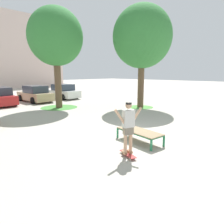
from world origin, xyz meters
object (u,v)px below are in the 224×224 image
(car_white, at_px, (63,92))
(skate_box, at_px, (139,132))
(tree_near_right, at_px, (142,37))
(skateboard, at_px, (128,154))
(tree_mid_back, at_px, (56,37))
(skater, at_px, (128,125))
(car_tan, at_px, (35,94))

(car_white, bearing_deg, skate_box, -111.02)
(tree_near_right, xyz_separation_m, car_white, (-1.25, 9.20, -4.58))
(skateboard, distance_m, tree_mid_back, 11.66)
(tree_mid_back, xyz_separation_m, car_white, (3.31, 4.71, -4.55))
(tree_mid_back, bearing_deg, skater, -109.33)
(car_tan, bearing_deg, tree_near_right, -64.02)
(tree_near_right, xyz_separation_m, tree_mid_back, (-4.56, 4.49, -0.03))
(skate_box, height_order, skater, skater)
(tree_near_right, height_order, car_tan, tree_near_right)
(car_white, bearing_deg, tree_mid_back, -125.12)
(skater, distance_m, tree_mid_back, 11.25)
(skater, height_order, tree_mid_back, tree_mid_back)
(skate_box, xyz_separation_m, car_tan, (2.27, 13.76, 0.28))
(skateboard, height_order, skater, skater)
(tree_near_right, height_order, tree_mid_back, tree_near_right)
(tree_near_right, relative_size, car_tan, 1.80)
(car_tan, bearing_deg, skater, -104.32)
(tree_near_right, distance_m, car_tan, 10.96)
(skateboard, xyz_separation_m, tree_near_right, (8.02, 5.38, 5.20))
(tree_mid_back, distance_m, car_white, 7.34)
(skateboard, relative_size, car_tan, 0.19)
(skater, bearing_deg, car_white, 65.07)
(skate_box, bearing_deg, skateboard, -157.70)
(tree_mid_back, xyz_separation_m, car_tan, (0.20, 4.47, -4.55))
(skateboard, relative_size, car_white, 0.19)
(skate_box, xyz_separation_m, skateboard, (-1.39, -0.57, -0.34))
(skateboard, bearing_deg, skate_box, 22.30)
(skate_box, xyz_separation_m, skater, (-1.39, -0.57, 0.66))
(skate_box, distance_m, car_white, 15.00)
(car_white, bearing_deg, skater, -114.93)
(skater, relative_size, tree_mid_back, 0.23)
(skateboard, relative_size, tree_mid_back, 0.11)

